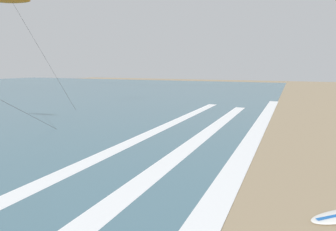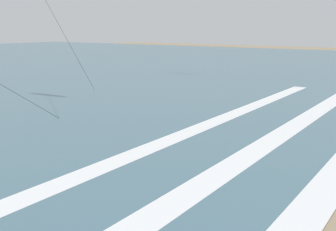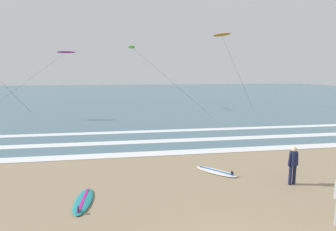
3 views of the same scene
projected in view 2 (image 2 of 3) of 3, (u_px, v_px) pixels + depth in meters
wave_foam_mid_break at (173, 204)px, 9.31m from camera, size 38.48×0.92×0.01m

